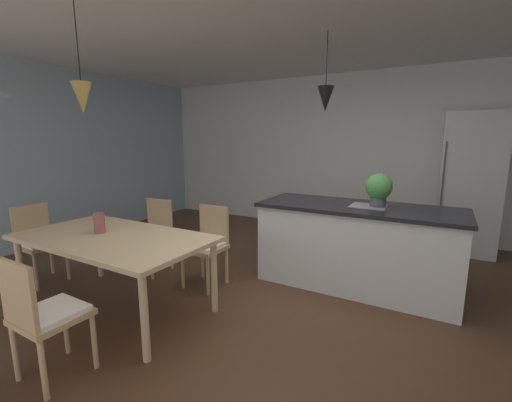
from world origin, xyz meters
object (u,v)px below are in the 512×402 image
object	(u,v)px
dining_table	(113,242)
chair_far_left	(153,233)
chair_far_right	(207,243)
refrigerator	(470,184)
potted_plant_on_island	(379,189)
chair_window_end	(39,241)
vase_on_dining_table	(99,223)
kitchen_island	(356,245)
chair_near_right	(43,314)

from	to	relation	value
dining_table	chair_far_left	bearing A→B (deg)	115.66
chair_far_right	refrigerator	bearing A→B (deg)	47.09
chair_far_left	potted_plant_on_island	xyz separation A→B (m)	(2.45, 0.78, 0.62)
chair_window_end	refrigerator	size ratio (longest dim) A/B	0.44
chair_far_right	vase_on_dining_table	world-z (taller)	vase_on_dining_table
dining_table	chair_far_right	world-z (taller)	chair_far_right
kitchen_island	chair_near_right	bearing A→B (deg)	-119.75
dining_table	vase_on_dining_table	bearing A→B (deg)	179.11
chair_far_right	vase_on_dining_table	size ratio (longest dim) A/B	4.52
dining_table	chair_near_right	distance (m)	0.98
chair_window_end	refrigerator	xyz separation A→B (m)	(4.22, 3.58, 0.51)
potted_plant_on_island	chair_far_right	bearing A→B (deg)	-154.49
chair_far_left	kitchen_island	bearing A→B (deg)	18.96
chair_window_end	vase_on_dining_table	size ratio (longest dim) A/B	4.52
chair_near_right	chair_far_right	xyz separation A→B (m)	(0.00, 1.73, 0.00)
kitchen_island	potted_plant_on_island	size ratio (longest dim) A/B	5.93
refrigerator	vase_on_dining_table	world-z (taller)	refrigerator
chair_far_left	chair_far_right	size ratio (longest dim) A/B	1.00
chair_window_end	refrigerator	world-z (taller)	refrigerator
chair_far_left	chair_far_right	bearing A→B (deg)	0.01
chair_far_left	vase_on_dining_table	bearing A→B (deg)	-75.03
chair_far_left	chair_near_right	size ratio (longest dim) A/B	1.00
chair_far_left	refrigerator	distance (m)	4.34
refrigerator	vase_on_dining_table	size ratio (longest dim) A/B	10.19
chair_far_left	chair_near_right	distance (m)	1.92
chair_window_end	potted_plant_on_island	bearing A→B (deg)	26.24
chair_far_left	kitchen_island	world-z (taller)	kitchen_island
chair_far_left	refrigerator	world-z (taller)	refrigerator
dining_table	chair_window_end	size ratio (longest dim) A/B	2.11
potted_plant_on_island	chair_far_left	bearing A→B (deg)	-162.45
chair_far_left	kitchen_island	distance (m)	2.39
chair_window_end	chair_far_right	distance (m)	1.91
chair_far_right	vase_on_dining_table	xyz separation A→B (m)	(-0.60, -0.86, 0.34)
dining_table	chair_far_right	xyz separation A→B (m)	(0.41, 0.86, -0.18)
chair_far_left	potted_plant_on_island	distance (m)	2.65
chair_near_right	potted_plant_on_island	distance (m)	3.05
kitchen_island	refrigerator	xyz separation A→B (m)	(1.09, 1.94, 0.52)
dining_table	refrigerator	bearing A→B (deg)	50.64
kitchen_island	potted_plant_on_island	distance (m)	0.67
chair_near_right	dining_table	bearing A→B (deg)	115.49
dining_table	chair_near_right	world-z (taller)	chair_near_right
chair_near_right	kitchen_island	size ratio (longest dim) A/B	0.42
potted_plant_on_island	kitchen_island	bearing A→B (deg)	180.00
chair_window_end	potted_plant_on_island	world-z (taller)	potted_plant_on_island
chair_far_left	chair_near_right	world-z (taller)	same
chair_far_right	kitchen_island	world-z (taller)	kitchen_island
chair_far_right	kitchen_island	size ratio (longest dim) A/B	0.42
chair_near_right	refrigerator	distance (m)	5.13
chair_window_end	chair_near_right	distance (m)	1.91
refrigerator	vase_on_dining_table	xyz separation A→B (m)	(-3.12, -3.58, -0.16)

